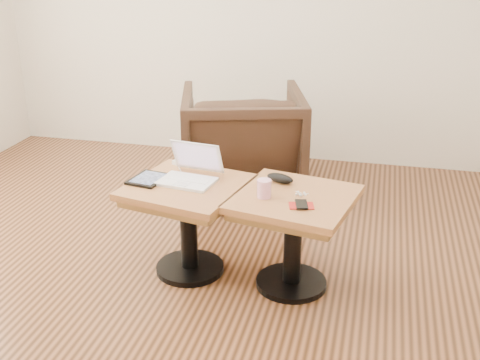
% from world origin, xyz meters
% --- Properties ---
extents(room_shell, '(4.52, 4.52, 2.71)m').
position_xyz_m(room_shell, '(0.00, 0.00, 1.35)').
color(room_shell, '#3A2313').
rests_on(room_shell, ground).
extents(side_table_left, '(0.70, 0.70, 0.53)m').
position_xyz_m(side_table_left, '(0.00, 0.23, 0.40)').
color(side_table_left, black).
rests_on(side_table_left, ground).
extents(side_table_right, '(0.69, 0.69, 0.53)m').
position_xyz_m(side_table_right, '(0.59, 0.21, 0.40)').
color(side_table_right, black).
rests_on(side_table_right, ground).
extents(laptop, '(0.33, 0.32, 0.20)m').
position_xyz_m(laptop, '(0.00, 0.28, 0.57)').
color(laptop, white).
rests_on(laptop, side_table_left).
extents(tablet, '(0.20, 0.24, 0.02)m').
position_xyz_m(tablet, '(-0.22, 0.23, 0.54)').
color(tablet, black).
rests_on(tablet, side_table_left).
extents(charging_adapter, '(0.05, 0.05, 0.02)m').
position_xyz_m(charging_adapter, '(-0.15, 0.50, 0.55)').
color(charging_adapter, white).
rests_on(charging_adapter, side_table_left).
extents(glasses_case, '(0.17, 0.12, 0.05)m').
position_xyz_m(glasses_case, '(0.49, 0.36, 0.56)').
color(glasses_case, black).
rests_on(glasses_case, side_table_right).
extents(striped_cup, '(0.09, 0.09, 0.09)m').
position_xyz_m(striped_cup, '(0.44, 0.15, 0.58)').
color(striped_cup, '#E15393').
rests_on(striped_cup, side_table_right).
extents(earbuds_tangle, '(0.07, 0.05, 0.01)m').
position_xyz_m(earbuds_tangle, '(0.62, 0.22, 0.54)').
color(earbuds_tangle, white).
rests_on(earbuds_tangle, side_table_right).
extents(phone_on_sleeve, '(0.14, 0.12, 0.01)m').
position_xyz_m(phone_on_sleeve, '(0.64, 0.08, 0.54)').
color(phone_on_sleeve, '#A31A15').
rests_on(phone_on_sleeve, side_table_right).
extents(armchair, '(1.05, 1.06, 0.78)m').
position_xyz_m(armchair, '(0.04, 1.39, 0.39)').
color(armchair, '#322014').
rests_on(armchair, ground).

